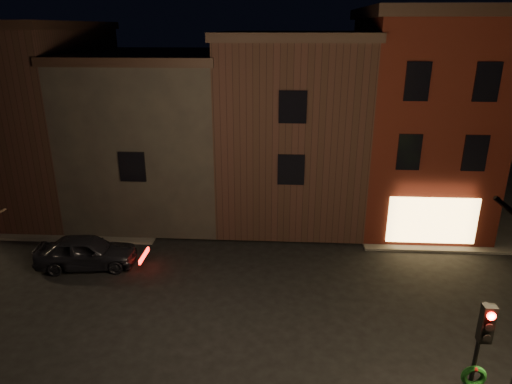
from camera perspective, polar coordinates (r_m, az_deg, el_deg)
ground at (r=17.20m, az=-0.92°, el=-14.54°), size 120.00×120.00×0.00m
sidewalk_far_left at (r=41.31m, az=-27.43°, el=4.12°), size 30.00×30.00×0.12m
corner_building at (r=24.96m, az=19.69°, el=8.78°), size 6.50×8.50×10.50m
row_building_a at (r=25.12m, az=4.36°, el=8.62°), size 7.30×10.30×9.40m
row_building_b at (r=26.15m, az=-11.91°, el=7.58°), size 7.80×10.30×8.40m
row_building_c at (r=28.79m, az=-26.24°, el=8.61°), size 7.30×10.30×9.90m
traffic_signal at (r=11.92m, az=26.03°, el=-17.94°), size 0.58×0.38×4.05m
parked_car_a at (r=20.91m, az=-20.43°, el=-6.99°), size 4.36×2.18×1.42m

